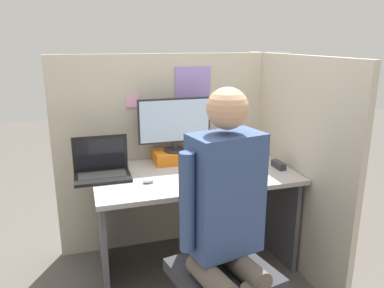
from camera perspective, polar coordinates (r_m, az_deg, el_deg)
cubicle_panel_back at (r=2.88m, az=-2.05°, el=-1.02°), size 1.83×0.05×1.47m
cubicle_panel_right at (r=2.73m, az=14.72°, el=-2.56°), size 0.04×1.39×1.47m
desk at (r=2.59m, az=0.28°, el=-7.94°), size 1.33×0.75×0.70m
paper_box at (r=2.72m, az=-2.58°, el=-1.89°), size 0.31×0.20×0.08m
monitor at (r=2.66m, az=-2.66°, el=3.24°), size 0.52×0.16×0.38m
laptop at (r=2.49m, az=-13.56°, el=-3.78°), size 0.35×0.24×0.26m
mouse at (r=2.35m, az=-6.70°, el=-5.54°), size 0.07×0.04×0.03m
stapler at (r=2.66m, az=13.05°, el=-3.12°), size 0.05×0.13×0.05m
carrot_toy at (r=2.34m, az=1.34°, el=-5.35°), size 0.05×0.12×0.05m
office_chair at (r=2.05m, az=4.30°, el=-15.50°), size 0.55×0.59×1.00m
person at (r=1.79m, az=5.30°, el=-10.34°), size 0.47×0.46×1.36m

